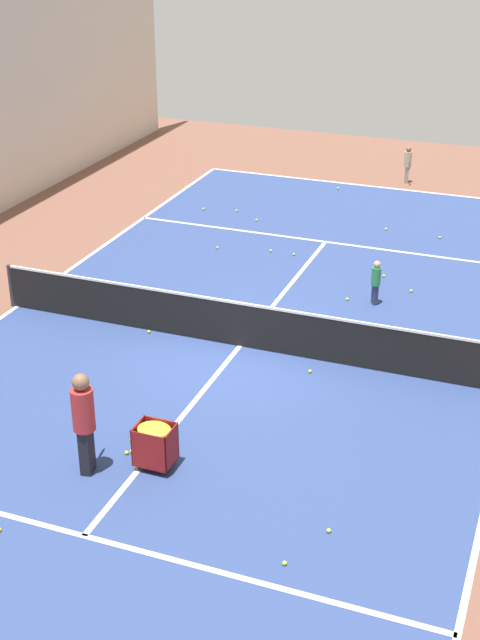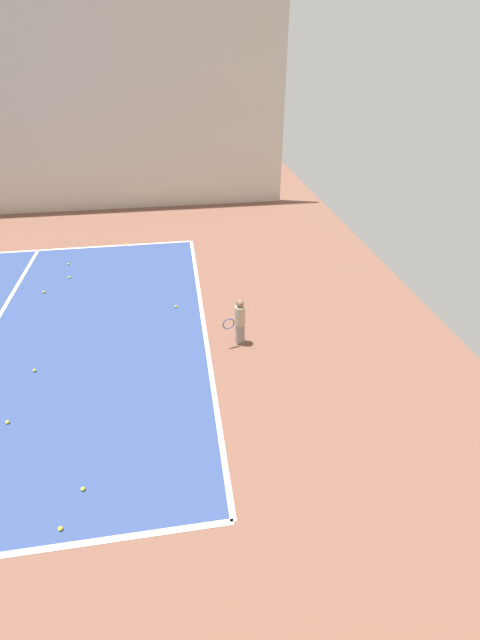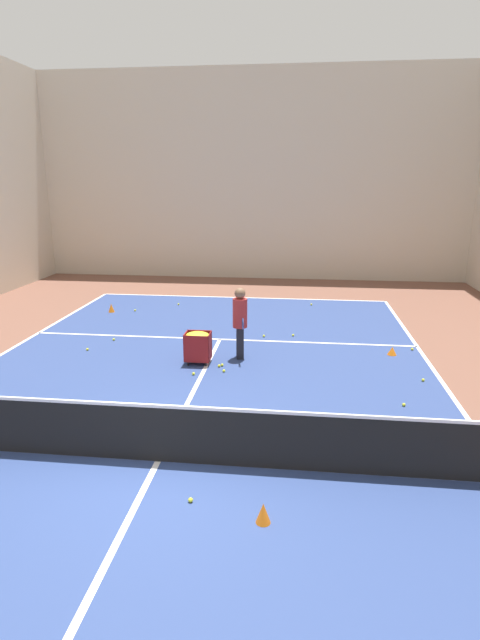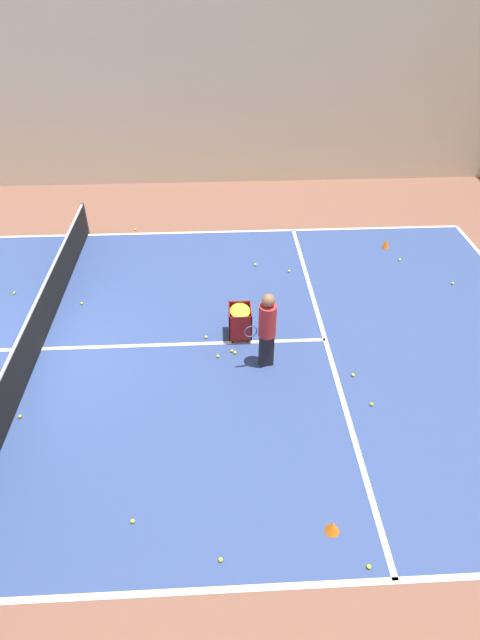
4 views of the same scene
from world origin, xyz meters
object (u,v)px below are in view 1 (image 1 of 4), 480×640
Objects in this scene: coach_at_net at (84,417)px; ball_cart at (155,438)px; tennis_net at (240,324)px; training_cone_1 at (186,303)px; child_midcourt at (376,280)px; player_near_baseline at (408,162)px.

ball_cart is at bearing -72.76° from coach_at_net.
tennis_net is 2.22m from training_cone_1.
coach_at_net is 6.34× the size of training_cone_1.
child_midcourt is at bearing -29.75° from coach_at_net.
child_midcourt reaches higher than ball_cart.
tennis_net reaches higher than ball_cart.
coach_at_net is at bearing 81.49° from tennis_net.
player_near_baseline is 17.55m from coach_at_net.
player_near_baseline is 4.16× the size of training_cone_1.
tennis_net is 10.53× the size of child_midcourt.
ball_cart is at bearing 109.31° from training_cone_1.
tennis_net is 9.36× the size of player_near_baseline.
training_cone_1 is (2.02, -5.75, -0.42)m from ball_cart.
tennis_net is at bearing -87.04° from ball_cart.
player_near_baseline is at bearing -92.48° from ball_cart.
child_midcourt reaches higher than tennis_net.
player_near_baseline reaches higher than tennis_net.
training_cone_1 is (1.78, -1.27, -0.38)m from tennis_net.
child_midcourt is (-1.16, 9.44, -0.07)m from player_near_baseline.
player_near_baseline is 1.48× the size of ball_cart.
player_near_baseline is 11.55m from training_cone_1.
training_cone_1 is (1.04, -6.26, -0.90)m from coach_at_net.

